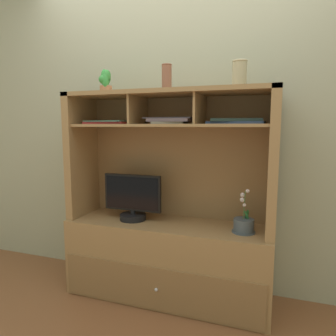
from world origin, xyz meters
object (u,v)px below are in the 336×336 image
object	(u,v)px
tv_monitor	(133,200)
magazine_stack_centre	(111,122)
media_console	(168,236)
potted_orchid	(244,225)
potted_succulent	(105,81)
magazine_stack_right	(171,120)
ceramic_vase	(167,77)
magazine_stack_left	(236,121)
accent_vase	(240,74)

from	to	relation	value
tv_monitor	magazine_stack_centre	xyz separation A→B (m)	(-0.19, 0.04, 0.59)
media_console	potted_orchid	bearing A→B (deg)	-4.91
media_console	potted_succulent	xyz separation A→B (m)	(-0.49, -0.02, 1.16)
media_console	magazine_stack_right	xyz separation A→B (m)	(0.03, -0.03, 0.87)
potted_orchid	ceramic_vase	distance (m)	1.14
magazine_stack_left	accent_vase	distance (m)	0.30
media_console	tv_monitor	distance (m)	0.39
accent_vase	magazine_stack_left	bearing A→B (deg)	-177.00
potted_orchid	media_console	bearing A→B (deg)	175.09
tv_monitor	accent_vase	bearing A→B (deg)	1.98
magazine_stack_centre	potted_succulent	bearing A→B (deg)	-135.18
media_console	potted_succulent	distance (m)	1.26
magazine_stack_centre	potted_orchid	bearing A→B (deg)	-3.08
accent_vase	magazine_stack_right	bearing A→B (deg)	-176.99
accent_vase	tv_monitor	bearing A→B (deg)	-178.02
potted_orchid	magazine_stack_right	world-z (taller)	magazine_stack_right
magazine_stack_left	magazine_stack_right	distance (m)	0.45
magazine_stack_centre	tv_monitor	bearing A→B (deg)	-12.20
tv_monitor	magazine_stack_left	bearing A→B (deg)	1.96
media_console	tv_monitor	world-z (taller)	media_console
magazine_stack_left	potted_succulent	xyz separation A→B (m)	(-0.97, -0.01, 0.30)
magazine_stack_left	magazine_stack_right	bearing A→B (deg)	-176.99
tv_monitor	magazine_stack_right	xyz separation A→B (m)	(0.31, 0.00, 0.60)
media_console	ceramic_vase	xyz separation A→B (m)	(0.00, -0.03, 1.16)
magazine_stack_left	accent_vase	bearing A→B (deg)	3.00
magazine_stack_left	potted_succulent	bearing A→B (deg)	-179.34
potted_succulent	ceramic_vase	xyz separation A→B (m)	(0.49, -0.02, -0.00)
media_console	potted_succulent	world-z (taller)	potted_succulent
potted_orchid	magazine_stack_centre	size ratio (longest dim) A/B	0.81
media_console	magazine_stack_centre	distance (m)	0.97
magazine_stack_left	magazine_stack_centre	size ratio (longest dim) A/B	1.01
magazine_stack_left	magazine_stack_right	world-z (taller)	magazine_stack_right
magazine_stack_right	potted_orchid	bearing A→B (deg)	-1.75
potted_succulent	tv_monitor	bearing A→B (deg)	-3.92
magazine_stack_left	potted_orchid	bearing A→B (deg)	-28.02
potted_orchid	accent_vase	bearing A→B (deg)	147.25
accent_vase	magazine_stack_centre	bearing A→B (deg)	179.14
magazine_stack_right	ceramic_vase	xyz separation A→B (m)	(-0.03, -0.00, 0.30)
accent_vase	ceramic_vase	bearing A→B (deg)	-176.77
tv_monitor	ceramic_vase	distance (m)	0.93
magazine_stack_right	accent_vase	xyz separation A→B (m)	(0.46, 0.02, 0.29)
magazine_stack_centre	ceramic_vase	xyz separation A→B (m)	(0.47, -0.04, 0.31)
tv_monitor	accent_vase	xyz separation A→B (m)	(0.77, 0.03, 0.89)
magazine_stack_centre	magazine_stack_right	world-z (taller)	magazine_stack_right
potted_orchid	magazine_stack_left	distance (m)	0.70
magazine_stack_left	potted_succulent	size ratio (longest dim) A/B	2.14
magazine_stack_left	magazine_stack_centre	distance (m)	0.95
media_console	magazine_stack_left	size ratio (longest dim) A/B	4.10
accent_vase	potted_orchid	bearing A→B (deg)	-32.75
tv_monitor	potted_orchid	world-z (taller)	tv_monitor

